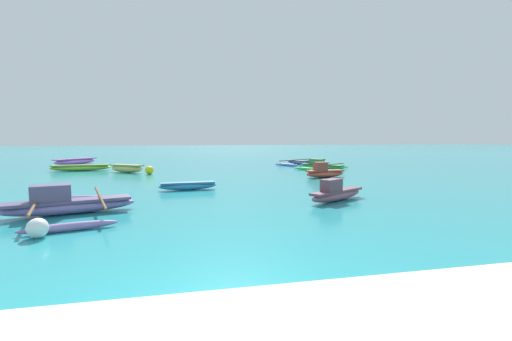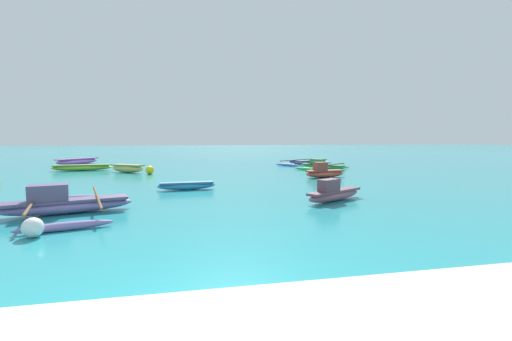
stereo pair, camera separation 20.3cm
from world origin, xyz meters
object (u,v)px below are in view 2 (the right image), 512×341
Objects in this scene: moored_boat_3 at (304,162)px; moored_boat_4 at (324,172)px; moored_boat_8 at (64,204)px; mooring_buoy_0 at (150,170)px; moored_boat_5 at (322,166)px; moored_boat_6 at (334,193)px; moored_boat_7 at (77,161)px; moored_boat_2 at (127,168)px; mooring_buoy_2 at (33,227)px; moored_boat_1 at (82,167)px; moored_boat_0 at (187,185)px.

moored_boat_3 is 9.59m from moored_boat_4.
moored_boat_8 is 9.43× the size of mooring_buoy_0.
moored_boat_4 is at bearing -56.34° from moored_boat_5.
moored_boat_7 is (-13.63, 20.18, 0.01)m from moored_boat_6.
moored_boat_5 is at bearing 35.21° from moored_boat_2.
moored_boat_4 reaches higher than mooring_buoy_2.
moored_boat_1 is 0.90× the size of moored_boat_5.
mooring_buoy_2 is (3.53, -16.60, -0.01)m from moored_boat_1.
moored_boat_2 is (-3.59, 8.35, 0.09)m from moored_boat_0.
moored_boat_5 is 1.63× the size of moored_boat_6.
moored_boat_6 is (-4.54, -11.89, 0.04)m from moored_boat_5.
moored_boat_7 is at bearing 158.18° from moored_boat_2.
moored_boat_0 is at bearing -83.44° from moored_boat_5.
moored_boat_6 reaches higher than mooring_buoy_0.
moored_boat_4 reaches higher than moored_boat_3.
moored_boat_5 is 0.89× the size of moored_boat_8.
moored_boat_3 is 22.76m from mooring_buoy_2.
moored_boat_1 is 14.59m from moored_boat_8.
moored_boat_0 is at bearing -63.40° from moored_boat_1.
moored_boat_7 is at bearing 113.48° from moored_boat_0.
moored_boat_5 reaches higher than moored_boat_1.
mooring_buoy_0 reaches higher than moored_boat_7.
moored_boat_5 is at bearing -35.77° from moored_boat_3.
mooring_buoy_2 is (-1.11, -13.21, -0.04)m from mooring_buoy_0.
mooring_buoy_2 is (-3.22, -6.36, 0.03)m from moored_boat_0.
moored_boat_3 is 18.83m from moored_boat_7.
moored_boat_6 is 0.54× the size of moored_boat_8.
mooring_buoy_0 is (-11.69, -5.60, 0.07)m from moored_boat_3.
moored_boat_3 is at bearing 52.97° from moored_boat_2.
moored_boat_2 is 4.74× the size of mooring_buoy_0.
moored_boat_4 is at bearing -46.40° from moored_boat_3.
moored_boat_5 is (12.97, -0.11, -0.05)m from moored_boat_2.
moored_boat_7 is 21.19m from moored_boat_8.
moored_boat_2 is at bearing 108.73° from moored_boat_0.
moored_boat_2 is 13.80m from moored_boat_3.
moored_boat_0 is 5.61× the size of mooring_buoy_2.
moored_boat_3 is (13.18, 4.10, -0.09)m from moored_boat_2.
moored_boat_8 reaches higher than moored_boat_1.
moored_boat_8 is at bearing -96.66° from mooring_buoy_0.
moored_boat_7 is (-18.18, 8.29, 0.05)m from moored_boat_5.
mooring_buoy_0 is at bearing 67.52° from moored_boat_8.
moored_boat_0 is 18.73m from moored_boat_7.
moored_boat_5 is at bearing 6.89° from mooring_buoy_0.
moored_boat_8 is 10.87m from mooring_buoy_0.
moored_boat_5 is 12.72m from moored_boat_6.
moored_boat_5 reaches higher than moored_boat_0.
moored_boat_6 is 8.50m from mooring_buoy_2.
mooring_buoy_2 is at bearing -102.30° from moored_boat_8.
moored_boat_4 reaches higher than moored_boat_2.
moored_boat_5 is at bearing 38.43° from moored_boat_6.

